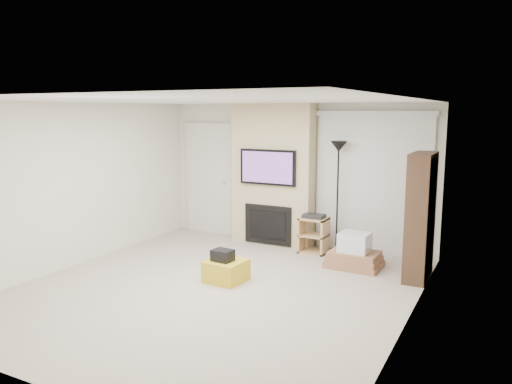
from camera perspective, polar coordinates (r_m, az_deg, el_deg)
The scene contains 16 objects.
floor at distance 6.86m, azimuth -4.70°, elevation -10.98°, with size 5.00×5.50×0.00m, color #B8A997.
ceiling at distance 6.44m, azimuth -5.00°, elevation 10.39°, with size 5.00×5.50×0.00m, color white.
wall_back at distance 8.96m, azimuth 4.57°, elevation 2.05°, with size 5.00×2.50×0.00m, color silver.
wall_front at distance 4.51m, azimuth -23.90°, elevation -5.91°, with size 5.00×2.50×0.00m, color silver.
wall_left at distance 8.13m, azimuth -19.93°, elevation 0.79°, with size 5.50×2.50×0.00m, color silver.
wall_right at distance 5.63m, azimuth 17.23°, elevation -2.61°, with size 5.50×2.50×0.00m, color silver.
hvac_vent at distance 6.94m, azimuth 1.44°, elevation 10.31°, with size 0.35×0.18×0.01m, color silver.
ottoman at distance 7.10m, azimuth -3.42°, elevation -8.98°, with size 0.50×0.50×0.30m, color gold.
black_bag at distance 7.02m, azimuth -3.84°, elevation -7.23°, with size 0.28×0.22×0.16m, color black.
fireplace_wall at distance 8.91m, azimuth 1.97°, elevation 1.94°, with size 1.50×0.47×2.50m.
entry_door at distance 9.78m, azimuth -5.29°, elevation 1.49°, with size 1.02×0.11×2.14m.
vertical_blinds at distance 8.46m, azimuth 13.20°, elevation 1.57°, with size 1.98×0.10×2.37m.
floor_lamp at distance 8.40m, azimuth 9.38°, elevation 3.05°, with size 0.28×0.28×1.88m.
av_stand at distance 8.47m, azimuth 6.60°, elevation -4.62°, with size 0.45×0.38×0.66m.
box_stack at distance 7.83m, azimuth 11.17°, elevation -6.98°, with size 0.82×0.63×0.54m.
bookshelf at distance 7.39m, azimuth 18.28°, elevation -2.68°, with size 0.30×0.80×1.80m.
Camera 1 is at (3.44, -5.44, 2.37)m, focal length 35.00 mm.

